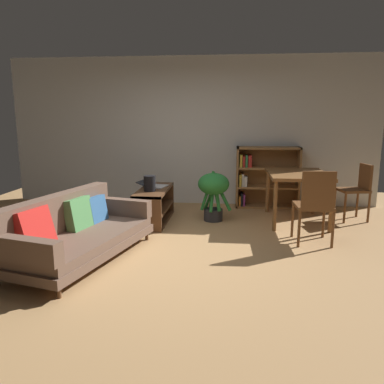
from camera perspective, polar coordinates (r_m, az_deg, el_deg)
ground_plane at (r=4.70m, az=-3.49°, el=-8.86°), size 8.16×8.16×0.00m
back_wall_panel at (r=7.09m, az=-0.08°, el=9.13°), size 6.80×0.10×2.70m
fabric_couch at (r=4.55m, az=-17.27°, el=-5.65°), size 1.29×2.06×0.74m
media_console at (r=5.93m, az=-5.73°, el=-2.07°), size 0.44×1.19×0.52m
open_laptop at (r=6.04m, az=-5.81°, el=1.02°), size 0.50×0.42×0.08m
desk_speaker at (r=5.66m, az=-6.42°, el=1.30°), size 0.18×0.18×0.23m
potted_floor_plant at (r=5.91m, az=3.28°, el=0.39°), size 0.54×0.49×0.80m
dining_table at (r=6.04m, az=15.66°, el=2.09°), size 0.88×1.22×0.78m
dining_chair_near at (r=5.02m, az=18.10°, el=-1.54°), size 0.47×0.47×0.97m
dining_chair_far at (r=6.48m, az=23.68°, el=0.55°), size 0.49×0.46×0.90m
bookshelf at (r=6.96m, az=10.78°, el=2.27°), size 1.12×0.36×1.10m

